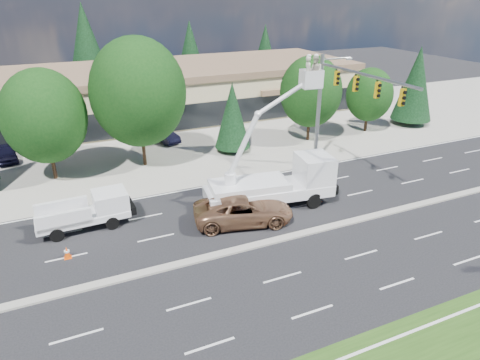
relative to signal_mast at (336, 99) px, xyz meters
name	(u,v)px	position (x,y,z in m)	size (l,w,h in m)	color
ground	(255,246)	(-10.03, -7.04, -6.06)	(140.00, 140.00, 0.00)	black
concrete_apron	(165,142)	(-10.03, 12.96, -6.05)	(140.00, 22.00, 0.01)	#9B988D
road_median	(255,245)	(-10.03, -7.04, -6.00)	(120.00, 0.55, 0.12)	#9B988D
strip_mall	(140,92)	(-10.03, 22.93, -3.23)	(50.40, 15.40, 5.50)	#C5B587
tree_front_c	(44,116)	(-20.03, 7.96, -1.09)	(6.12, 6.12, 8.49)	#332114
tree_front_d	(138,93)	(-13.03, 7.96, 0.03)	(7.50, 7.50, 10.40)	#332114
tree_front_e	(232,115)	(-5.03, 7.96, -2.70)	(3.18, 3.18, 6.26)	#332114
tree_front_f	(311,92)	(2.97, 7.96, -1.34)	(5.80, 5.80, 8.05)	#332114
tree_front_g	(369,95)	(9.97, 7.96, -2.28)	(4.66, 4.66, 6.46)	#332114
tree_front_h	(416,83)	(15.97, 7.96, -1.64)	(4.18, 4.18, 8.23)	#332114
tree_back_b	(87,48)	(-14.03, 34.96, 0.43)	(6.14, 6.14, 12.09)	#332114
tree_back_c	(190,53)	(-0.03, 34.96, -0.94)	(4.84, 4.84, 9.54)	#332114
tree_back_d	(265,52)	(11.97, 34.96, -1.41)	(4.40, 4.40, 8.67)	#332114
signal_mast	(336,99)	(0.00, 0.00, 0.00)	(2.76, 10.16, 9.00)	gray
utility_pickup	(90,214)	(-18.35, -0.83, -5.20)	(5.51, 2.31, 2.09)	white
bucket_truck	(281,175)	(-6.15, -2.96, -3.94)	(8.87, 3.77, 9.92)	white
traffic_cone_a	(67,252)	(-19.95, -3.88, -5.72)	(0.40, 0.40, 0.70)	#E74807
traffic_cone_b	(221,216)	(-10.74, -3.52, -5.72)	(0.40, 0.40, 0.70)	#E74807
traffic_cone_c	(220,217)	(-10.87, -3.63, -5.72)	(0.40, 0.40, 0.70)	#E74807
traffic_cone_d	(319,197)	(-3.55, -3.74, -5.72)	(0.40, 0.40, 0.70)	#E74807
minivan	(243,210)	(-9.51, -4.24, -5.19)	(2.87, 6.22, 1.73)	#926646
parked_car_west	(6,153)	(-23.66, 13.68, -5.38)	(1.61, 3.99, 1.36)	black
parked_car_east	(164,135)	(-10.03, 13.19, -5.39)	(1.42, 4.07, 1.34)	black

